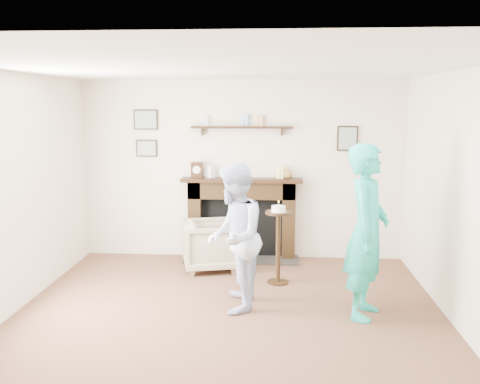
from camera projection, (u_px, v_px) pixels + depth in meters
name	position (u px, v px, depth m)	size (l,w,h in m)	color
ground	(226.00, 327.00, 5.25)	(5.00, 5.00, 0.00)	brown
room_shell	(231.00, 156.00, 5.66)	(4.54, 5.02, 2.52)	#F0E1CB
armchair	(212.00, 269.00, 7.12)	(0.69, 0.72, 0.65)	tan
man	(234.00, 308.00, 5.74)	(0.76, 0.59, 1.57)	#CBD6FE
woman	(363.00, 315.00, 5.55)	(0.65, 0.43, 1.78)	teal
pedestal_table	(278.00, 233.00, 6.45)	(0.32, 0.32, 1.02)	black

